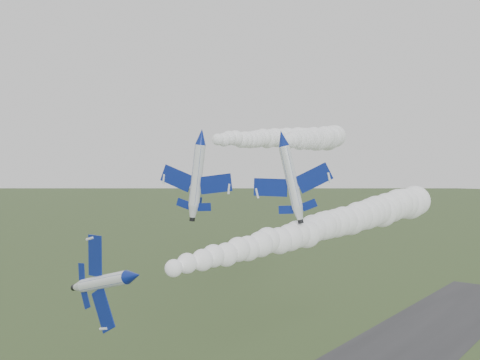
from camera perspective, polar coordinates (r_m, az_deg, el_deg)
name	(u,v)px	position (r m, az deg, el deg)	size (l,w,h in m)	color
jet_lead	(133,276)	(51.25, -11.36, -10.02)	(3.74, 11.57, 9.27)	white
smoke_trail_jet_lead	(326,226)	(73.98, 9.12, -4.90)	(5.18, 58.55, 5.18)	white
jet_pair_left	(201,137)	(75.91, -4.19, 4.65)	(11.13, 13.02, 3.36)	white
smoke_trail_jet_pair_left	(279,138)	(113.70, 4.16, 4.45)	(5.31, 73.68, 5.31)	white
jet_pair_right	(282,138)	(67.32, 4.52, 4.47)	(9.73, 11.40, 3.47)	white
smoke_trail_jet_pair_right	(318,139)	(103.83, 8.32, 4.38)	(5.45, 68.59, 5.45)	white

